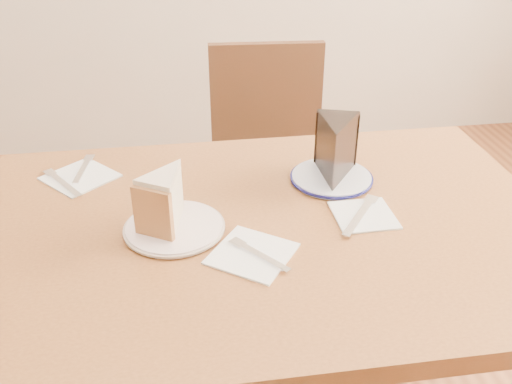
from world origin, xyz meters
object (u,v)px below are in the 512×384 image
object	(u,v)px
table	(266,262)
plate_navy	(331,178)
chocolate_cake	(335,153)
chair_far	(270,173)
carrot_cake	(169,199)
plate_cream	(174,228)

from	to	relation	value
table	plate_navy	world-z (taller)	plate_navy
plate_navy	chocolate_cake	xyz separation A→B (m)	(0.00, -0.01, 0.07)
chair_far	plate_navy	size ratio (longest dim) A/B	4.91
carrot_cake	plate_navy	bearing A→B (deg)	51.14
chair_far	chocolate_cake	xyz separation A→B (m)	(0.05, -0.53, 0.33)
chair_far	carrot_cake	size ratio (longest dim) A/B	8.07
chair_far	plate_cream	world-z (taller)	chair_far
table	carrot_cake	bearing A→B (deg)	174.64
table	plate_cream	size ratio (longest dim) A/B	6.28
table	plate_navy	xyz separation A→B (m)	(0.18, 0.15, 0.10)
plate_cream	table	bearing A→B (deg)	0.29
chocolate_cake	chair_far	bearing A→B (deg)	-67.06
table	chocolate_cake	distance (m)	0.29
carrot_cake	chair_far	bearing A→B (deg)	95.34
plate_cream	carrot_cake	size ratio (longest dim) A/B	1.74
table	chair_far	bearing A→B (deg)	79.42
table	chair_far	size ratio (longest dim) A/B	1.35
table	chocolate_cake	world-z (taller)	chocolate_cake
plate_cream	carrot_cake	world-z (taller)	carrot_cake
table	carrot_cake	distance (m)	0.25
chair_far	plate_navy	bearing A→B (deg)	99.15
chair_far	carrot_cake	world-z (taller)	chair_far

